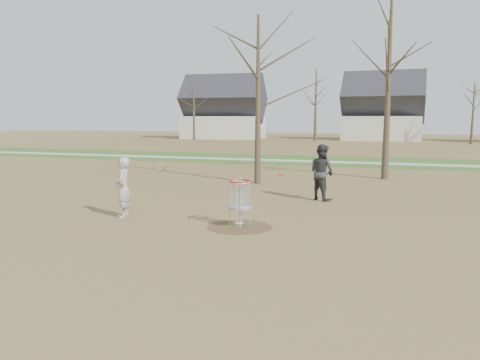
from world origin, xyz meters
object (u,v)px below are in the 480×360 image
(player_standing, at_px, (123,188))
(player_throwing, at_px, (322,172))
(disc_golf_basket, at_px, (240,194))
(disc_grounded, at_px, (239,223))

(player_standing, xyz_separation_m, player_throwing, (5.20, 4.96, 0.11))
(player_standing, height_order, disc_golf_basket, player_standing)
(player_throwing, bearing_deg, disc_grounded, 106.20)
(player_standing, distance_m, disc_grounded, 3.72)
(player_standing, xyz_separation_m, disc_golf_basket, (3.75, -0.10, 0.00))
(player_standing, xyz_separation_m, disc_grounded, (3.60, 0.29, -0.89))
(player_standing, distance_m, disc_golf_basket, 3.75)
(player_standing, relative_size, disc_grounded, 8.27)
(player_throwing, distance_m, disc_grounded, 5.03)
(disc_grounded, height_order, disc_golf_basket, disc_golf_basket)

